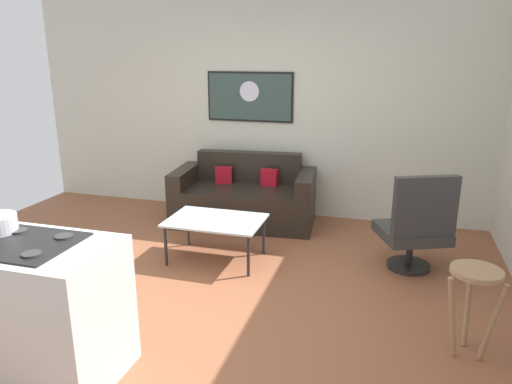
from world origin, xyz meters
name	(u,v)px	position (x,y,z in m)	size (l,w,h in m)	color
ground	(202,300)	(0.00, 0.00, -0.02)	(6.40, 6.40, 0.04)	brown
back_wall	(274,103)	(0.00, 2.42, 1.40)	(6.40, 0.05, 2.80)	beige
couch	(245,199)	(-0.22, 1.91, 0.29)	(1.72, 0.97, 0.81)	black
coffee_table	(216,223)	(-0.16, 0.78, 0.39)	(0.92, 0.63, 0.43)	silver
armchair	(416,227)	(1.71, 1.04, 0.45)	(0.75, 0.74, 0.96)	black
bar_stool	(474,288)	(2.04, -0.20, 0.50)	(0.38, 0.37, 0.63)	#9B7651
wall_painting	(250,97)	(-0.30, 2.38, 1.47)	(1.10, 0.03, 0.61)	black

